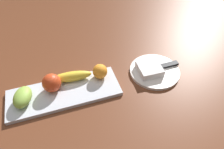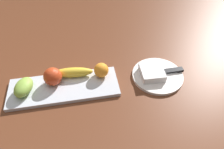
{
  "view_description": "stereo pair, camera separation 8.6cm",
  "coord_description": "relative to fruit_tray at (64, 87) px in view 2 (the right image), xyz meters",
  "views": [
    {
      "loc": [
        0.0,
        0.57,
        0.66
      ],
      "look_at": [
        -0.19,
        -0.0,
        0.05
      ],
      "focal_mm": 34.02,
      "sensor_mm": 36.0,
      "label": 1
    },
    {
      "loc": [
        -0.08,
        0.59,
        0.66
      ],
      "look_at": [
        -0.19,
        -0.0,
        0.05
      ],
      "focal_mm": 34.02,
      "sensor_mm": 36.0,
      "label": 2
    }
  ],
  "objects": [
    {
      "name": "ground_plane",
      "position": [
        -0.01,
        0.0,
        -0.01
      ],
      "size": [
        2.4,
        2.4,
        0.0
      ],
      "primitive_type": "plane",
      "color": "brown"
    },
    {
      "name": "banana",
      "position": [
        -0.04,
        -0.05,
        0.03
      ],
      "size": [
        0.17,
        0.06,
        0.04
      ],
      "primitive_type": "ellipsoid",
      "rotation": [
        0.0,
        0.0,
        3.05
      ],
      "color": "yellow",
      "rests_on": "fruit_tray"
    },
    {
      "name": "dinner_plate",
      "position": [
        -0.4,
        0.0,
        -0.0
      ],
      "size": [
        0.22,
        0.22,
        0.01
      ],
      "primitive_type": "cylinder",
      "color": "white",
      "rests_on": "ground_plane"
    },
    {
      "name": "fruit_tray",
      "position": [
        0.0,
        0.0,
        0.0
      ],
      "size": [
        0.44,
        0.16,
        0.02
      ],
      "primitive_type": "cube",
      "color": "silver",
      "rests_on": "ground_plane"
    },
    {
      "name": "grape_bunch",
      "position": [
        0.15,
        -0.0,
        0.03
      ],
      "size": [
        0.09,
        0.11,
        0.05
      ],
      "primitive_type": "ellipsoid",
      "rotation": [
        0.0,
        0.0,
        4.39
      ],
      "color": "#8EBB47",
      "rests_on": "fruit_tray"
    },
    {
      "name": "folded_napkin",
      "position": [
        -0.37,
        0.0,
        0.02
      ],
      "size": [
        0.1,
        0.1,
        0.03
      ],
      "primitive_type": "cube",
      "rotation": [
        0.0,
        0.0,
        -0.04
      ],
      "color": "white",
      "rests_on": "dinner_plate"
    },
    {
      "name": "knife",
      "position": [
        -0.45,
        -0.0,
        0.01
      ],
      "size": [
        0.18,
        0.03,
        0.01
      ],
      "rotation": [
        0.0,
        0.0,
        0.02
      ],
      "color": "silver",
      "rests_on": "dinner_plate"
    },
    {
      "name": "orange_near_apple",
      "position": [
        -0.16,
        -0.03,
        0.04
      ],
      "size": [
        0.06,
        0.06,
        0.06
      ],
      "primitive_type": "sphere",
      "color": "orange",
      "rests_on": "fruit_tray"
    },
    {
      "name": "apple",
      "position": [
        0.04,
        -0.02,
        0.04
      ],
      "size": [
        0.07,
        0.07,
        0.07
      ],
      "primitive_type": "sphere",
      "color": "red",
      "rests_on": "fruit_tray"
    }
  ]
}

